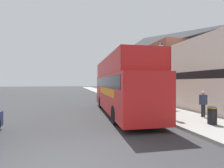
% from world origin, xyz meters
% --- Properties ---
extents(ground_plane, '(144.00, 144.00, 0.00)m').
position_xyz_m(ground_plane, '(0.00, 21.00, 0.00)').
color(ground_plane, '#333335').
extents(sidewalk, '(3.60, 108.00, 0.14)m').
position_xyz_m(sidewalk, '(7.07, 18.00, 0.07)').
color(sidewalk, '#999993').
rests_on(sidewalk, ground_plane).
extents(brick_terrace_rear, '(6.00, 23.67, 9.50)m').
position_xyz_m(brick_terrace_rear, '(11.87, 21.67, 4.75)').
color(brick_terrace_rear, '#935642').
rests_on(brick_terrace_rear, ground_plane).
extents(tour_bus, '(2.94, 10.52, 3.96)m').
position_xyz_m(tour_bus, '(3.69, 7.35, 1.80)').
color(tour_bus, red).
rests_on(tour_bus, ground_plane).
extents(parked_car_ahead_of_bus, '(1.75, 4.46, 1.38)m').
position_xyz_m(parked_car_ahead_of_bus, '(4.18, 14.79, 0.65)').
color(parked_car_ahead_of_bus, '#9E9EA3').
rests_on(parked_car_ahead_of_bus, ground_plane).
extents(pedestrian_second, '(0.42, 0.23, 1.59)m').
position_xyz_m(pedestrian_second, '(8.08, 4.25, 1.10)').
color(pedestrian_second, '#232328').
rests_on(pedestrian_second, sidewalk).
extents(pedestrian_third, '(0.48, 0.26, 1.82)m').
position_xyz_m(pedestrian_third, '(7.70, 7.31, 1.23)').
color(pedestrian_third, '#232328').
rests_on(pedestrian_third, sidewalk).
extents(lamp_post_nearest, '(0.35, 0.35, 4.82)m').
position_xyz_m(lamp_post_nearest, '(5.95, 5.64, 3.45)').
color(lamp_post_nearest, black).
rests_on(lamp_post_nearest, sidewalk).
extents(lamp_post_second, '(0.35, 0.35, 4.90)m').
position_xyz_m(lamp_post_second, '(5.91, 15.55, 3.50)').
color(lamp_post_second, black).
rests_on(lamp_post_second, sidewalk).
extents(lamp_post_third, '(0.35, 0.35, 4.83)m').
position_xyz_m(lamp_post_third, '(5.76, 25.47, 3.46)').
color(lamp_post_third, black).
rests_on(lamp_post_third, sidewalk).
extents(litter_bin, '(0.48, 0.48, 0.89)m').
position_xyz_m(litter_bin, '(7.13, 2.55, 0.62)').
color(litter_bin, black).
rests_on(litter_bin, sidewalk).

